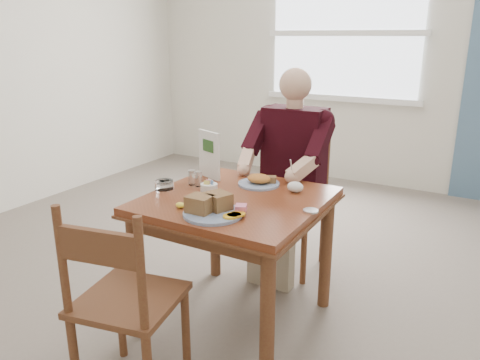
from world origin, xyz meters
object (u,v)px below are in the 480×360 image
Objects in this scene: chair_far at (293,201)px; chair_near at (123,302)px; far_plate at (260,181)px; table at (236,216)px; diner at (290,157)px; near_plate at (212,207)px.

chair_far is 1.00× the size of chair_near.
chair_far reaches higher than far_plate.
table is 2.94× the size of far_plate.
chair_far is 0.69× the size of diner.
table is 0.29m from far_plate.
near_plate is (0.03, -0.98, -0.02)m from diner.
table is at bearing -90.00° from diner.
near_plate is at bearing -88.52° from far_plate.
diner is (0.12, 1.47, 0.33)m from chair_near.
near_plate is at bearing -88.40° from diner.
table is at bearing 95.70° from near_plate.
diner is (0.00, 0.71, 0.17)m from table.
diner reaches higher than near_plate.
chair_near is 3.03× the size of far_plate.
chair_near is at bearing -107.10° from near_plate.
diner is 0.46m from far_plate.
table is at bearing -90.00° from chair_far.
chair_near is at bearing -94.47° from chair_far.
chair_near is 0.59m from near_plate.
chair_far is 1.56m from chair_near.
chair_far is 0.34m from diner.
far_plate is (-0.01, 0.53, -0.01)m from near_plate.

